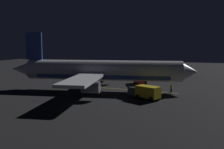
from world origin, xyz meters
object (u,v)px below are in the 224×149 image
object	(u,v)px
traffic_cone_near_left	(139,94)
baggage_truck	(145,92)
traffic_cone_under_wing	(115,97)
ground_crew_worker	(171,88)
airliner	(100,71)
traffic_cone_near_right	(128,94)
catering_truck	(139,80)

from	to	relation	value
traffic_cone_near_left	baggage_truck	bearing A→B (deg)	31.47
traffic_cone_under_wing	traffic_cone_near_left	bearing A→B (deg)	131.45
ground_crew_worker	airliner	bearing A→B (deg)	-80.24
ground_crew_worker	traffic_cone_under_wing	bearing A→B (deg)	-47.89
ground_crew_worker	traffic_cone_under_wing	size ratio (longest dim) A/B	3.16
ground_crew_worker	traffic_cone_under_wing	world-z (taller)	ground_crew_worker
airliner	ground_crew_worker	distance (m)	14.99
airliner	ground_crew_worker	bearing A→B (deg)	99.76
ground_crew_worker	traffic_cone_near_left	distance (m)	7.64
baggage_truck	traffic_cone_under_wing	bearing A→B (deg)	-84.18
baggage_truck	traffic_cone_near_right	world-z (taller)	baggage_truck
ground_crew_worker	catering_truck	bearing A→B (deg)	-133.89
catering_truck	traffic_cone_near_left	distance (m)	13.15
baggage_truck	ground_crew_worker	world-z (taller)	baggage_truck
catering_truck	traffic_cone_near_right	bearing A→B (deg)	1.75
catering_truck	traffic_cone_under_wing	xyz separation A→B (m)	(16.18, -1.28, -0.92)
catering_truck	traffic_cone_near_right	distance (m)	13.23
ground_crew_worker	traffic_cone_near_left	bearing A→B (deg)	-47.46
traffic_cone_near_left	traffic_cone_under_wing	distance (m)	4.97
catering_truck	traffic_cone_near_right	xyz separation A→B (m)	(13.19, 0.40, -0.92)
baggage_truck	traffic_cone_under_wing	world-z (taller)	baggage_truck
airliner	traffic_cone_under_wing	size ratio (longest dim) A/B	72.07
airliner	ground_crew_worker	xyz separation A→B (m)	(-2.48, 14.43, -3.24)
traffic_cone_near_right	traffic_cone_under_wing	size ratio (longest dim) A/B	1.00
traffic_cone_under_wing	ground_crew_worker	bearing A→B (deg)	132.11
traffic_cone_near_right	traffic_cone_under_wing	world-z (taller)	same
traffic_cone_near_left	traffic_cone_near_right	bearing A→B (deg)	-81.60
baggage_truck	traffic_cone_near_right	bearing A→B (deg)	-123.27
airliner	ground_crew_worker	size ratio (longest dim) A/B	22.78
ground_crew_worker	traffic_cone_near_right	xyz separation A→B (m)	(5.45, -7.65, -0.64)
baggage_truck	traffic_cone_near_right	size ratio (longest dim) A/B	11.32
baggage_truck	traffic_cone_near_left	xyz separation A→B (m)	(-2.74, -1.68, -1.00)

